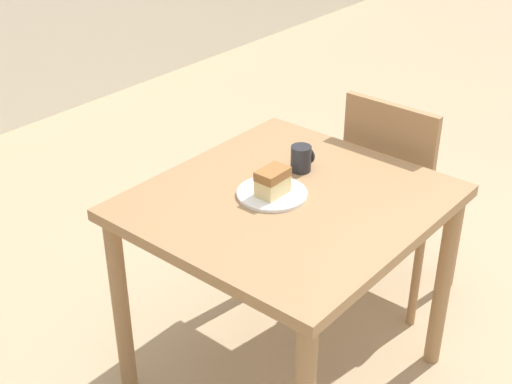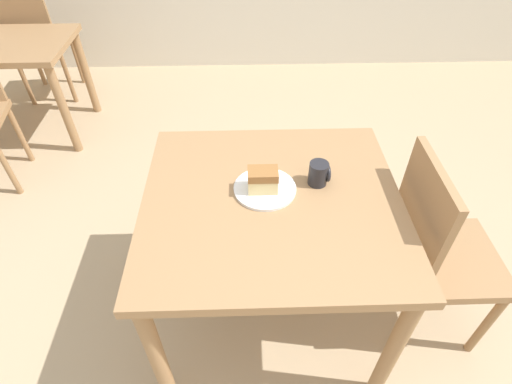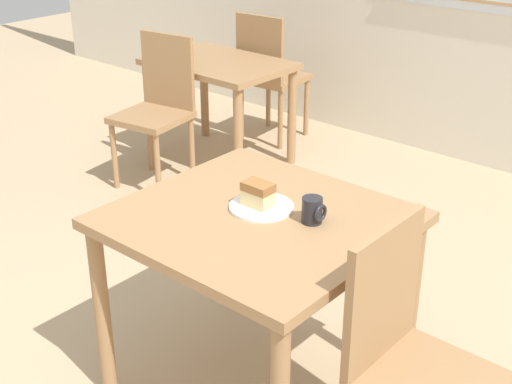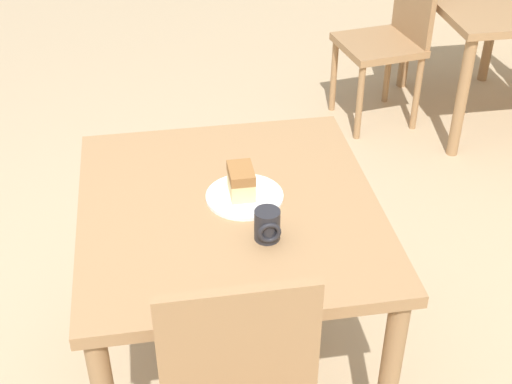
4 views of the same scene
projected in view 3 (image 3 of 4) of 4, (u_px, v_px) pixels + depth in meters
dining_table_near at (257, 243)px, 2.58m from camera, size 0.96×0.90×0.78m
dining_table_far at (219, 78)px, 4.78m from camera, size 0.93×0.64×0.71m
chair_near_window at (411, 360)px, 2.21m from camera, size 0.41×0.41×0.95m
chair_far_corner at (158, 105)px, 4.48m from camera, size 0.47×0.47×0.95m
chair_far_opposite at (269, 73)px, 5.16m from camera, size 0.44×0.44×0.95m
plate at (261, 207)px, 2.58m from camera, size 0.24×0.24×0.01m
cake_slice at (258, 194)px, 2.56m from camera, size 0.11×0.07×0.09m
coffee_mug at (313, 210)px, 2.47m from camera, size 0.08×0.07×0.09m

